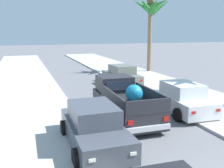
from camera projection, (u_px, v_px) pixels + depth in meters
The scene contains 9 objects.
sidewalk_left at pixel (22, 101), 15.19m from camera, with size 5.24×60.00×0.12m, color beige.
sidewalk_right at pixel (168, 89), 18.43m from camera, with size 5.24×60.00×0.12m, color beige.
curb_left at pixel (43, 99), 15.59m from camera, with size 0.16×60.00×0.10m, color silver.
curb_right at pixel (153, 90), 18.03m from camera, with size 0.16×60.00×0.10m, color silver.
pickup_truck at pixel (124, 101), 12.37m from camera, with size 2.33×5.26×1.80m.
car_left_near at pixel (122, 75), 20.09m from camera, with size 2.16×4.32×1.54m.
car_right_near at pixel (94, 127), 9.20m from camera, with size 2.06×4.28×1.54m.
car_left_mid at pixel (181, 98), 13.20m from camera, with size 2.19×4.33×1.54m.
palm_tree_left_fore at pixel (151, 12), 25.15m from camera, with size 3.92×3.53×7.36m.
Camera 1 is at (-4.81, -3.63, 4.09)m, focal length 41.12 mm.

